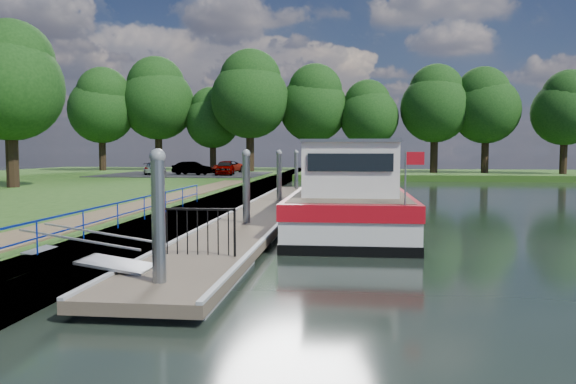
# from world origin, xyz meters

# --- Properties ---
(ground) EXTENTS (160.00, 160.00, 0.00)m
(ground) POSITION_xyz_m (0.00, 0.00, 0.00)
(ground) COLOR black
(ground) RESTS_ON ground
(bank_edge) EXTENTS (1.10, 90.00, 0.78)m
(bank_edge) POSITION_xyz_m (-2.55, 15.00, 0.39)
(bank_edge) COLOR #473D2D
(bank_edge) RESTS_ON ground
(far_bank) EXTENTS (60.00, 18.00, 0.60)m
(far_bank) POSITION_xyz_m (12.00, 52.00, 0.30)
(far_bank) COLOR #244A15
(far_bank) RESTS_ON ground
(footpath) EXTENTS (1.60, 40.00, 0.05)m
(footpath) POSITION_xyz_m (-4.40, 8.00, 0.80)
(footpath) COLOR brown
(footpath) RESTS_ON riverbank
(carpark) EXTENTS (14.00, 12.00, 0.06)m
(carpark) POSITION_xyz_m (-11.00, 38.00, 0.81)
(carpark) COLOR black
(carpark) RESTS_ON riverbank
(blue_fence) EXTENTS (0.04, 18.04, 0.72)m
(blue_fence) POSITION_xyz_m (-2.75, 3.00, 1.31)
(blue_fence) COLOR #0C2DBF
(blue_fence) RESTS_ON riverbank
(pontoon) EXTENTS (2.50, 30.00, 0.56)m
(pontoon) POSITION_xyz_m (0.00, 13.00, 0.18)
(pontoon) COLOR brown
(pontoon) RESTS_ON ground
(mooring_piles) EXTENTS (0.30, 27.30, 3.55)m
(mooring_piles) POSITION_xyz_m (0.00, 13.00, 1.28)
(mooring_piles) COLOR gray
(mooring_piles) RESTS_ON ground
(gangway) EXTENTS (2.58, 1.00, 0.92)m
(gangway) POSITION_xyz_m (-1.85, 0.50, 0.63)
(gangway) COLOR #A5A8AD
(gangway) RESTS_ON ground
(gate_panel) EXTENTS (1.85, 0.05, 1.15)m
(gate_panel) POSITION_xyz_m (-0.00, 2.20, 1.15)
(gate_panel) COLOR black
(gate_panel) RESTS_ON ground
(barge) EXTENTS (4.36, 21.15, 4.78)m
(barge) POSITION_xyz_m (3.60, 14.96, 1.09)
(barge) COLOR black
(barge) RESTS_ON ground
(horizon_trees) EXTENTS (54.38, 10.03, 12.87)m
(horizon_trees) POSITION_xyz_m (-1.61, 48.68, 7.95)
(horizon_trees) COLOR #332316
(horizon_trees) RESTS_ON ground
(bank_tree_a) EXTENTS (6.12, 6.12, 9.72)m
(bank_tree_a) POSITION_xyz_m (-15.99, 20.08, 7.02)
(bank_tree_a) COLOR #332316
(bank_tree_a) RESTS_ON riverbank
(car_a) EXTENTS (1.96, 3.85, 1.26)m
(car_a) POSITION_xyz_m (-7.08, 36.31, 1.46)
(car_a) COLOR #999999
(car_a) RESTS_ON carpark
(car_b) EXTENTS (3.63, 2.17, 1.13)m
(car_b) POSITION_xyz_m (-10.00, 36.36, 1.40)
(car_b) COLOR #999999
(car_b) RESTS_ON carpark
(car_c) EXTENTS (2.10, 3.87, 1.07)m
(car_c) POSITION_xyz_m (-13.41, 36.74, 1.37)
(car_c) COLOR #999999
(car_c) RESTS_ON carpark
(car_d) EXTENTS (2.72, 4.31, 1.11)m
(car_d) POSITION_xyz_m (-7.99, 41.04, 1.39)
(car_d) COLOR #999999
(car_d) RESTS_ON carpark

